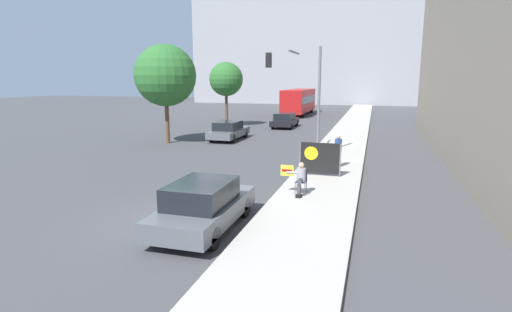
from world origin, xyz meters
TOP-DOWN VIEW (x-y plane):
  - ground_plane at (0.00, 0.00)m, footprint 160.00×160.00m
  - sidewalk_curb at (3.78, 15.00)m, footprint 3.09×90.00m
  - building_backdrop_far at (-2.00, 66.43)m, footprint 52.00×12.00m
  - seated_protester at (3.18, 3.44)m, footprint 0.98×0.77m
  - pedestrian_behind at (4.11, 8.72)m, footprint 0.34×0.34m
  - protest_banner at (3.47, 6.69)m, footprint 1.86×0.06m
  - traffic_light_pole at (1.60, 11.79)m, footprint 3.18×2.95m
  - parked_car_curbside at (0.95, -0.46)m, footprint 1.89×4.39m
  - car_on_road_nearest at (-4.66, 16.76)m, footprint 1.86×4.57m
  - car_on_road_midblock at (-2.30, 25.54)m, footprint 1.88×4.59m
  - city_bus_on_road at (-3.55, 39.30)m, footprint 2.59×10.64m
  - street_tree_near_curb at (-8.25, 14.08)m, footprint 4.25×4.25m
  - street_tree_midblock at (-7.87, 24.86)m, footprint 3.18×3.18m

SIDE VIEW (x-z plane):
  - ground_plane at x=0.00m, z-range 0.00..0.00m
  - sidewalk_curb at x=3.78m, z-range 0.00..0.17m
  - car_on_road_midblock at x=-2.30m, z-range 0.01..1.38m
  - car_on_road_nearest at x=-4.66m, z-range 0.01..1.40m
  - parked_car_curbside at x=0.95m, z-range 0.00..1.49m
  - seated_protester at x=3.18m, z-range 0.22..1.45m
  - protest_banner at x=3.47m, z-range 0.22..1.72m
  - pedestrian_behind at x=4.11m, z-range 0.18..1.80m
  - city_bus_on_road at x=-3.55m, z-range 0.24..3.43m
  - traffic_light_pole at x=1.60m, z-range 1.22..7.32m
  - street_tree_midblock at x=-7.87m, z-range 1.42..7.48m
  - street_tree_near_curb at x=-8.25m, z-range 1.29..8.13m
  - building_backdrop_far at x=-2.00m, z-range 0.00..28.04m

